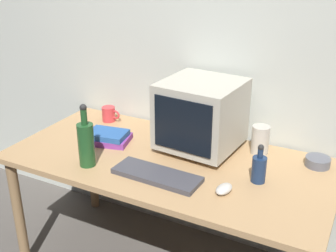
{
  "coord_description": "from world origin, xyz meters",
  "views": [
    {
      "loc": [
        0.87,
        -1.68,
        1.72
      ],
      "look_at": [
        0.0,
        0.0,
        0.9
      ],
      "focal_mm": 45.02,
      "sensor_mm": 36.0,
      "label": 1
    }
  ],
  "objects": [
    {
      "name": "back_wall",
      "position": [
        0.0,
        0.45,
        1.25
      ],
      "size": [
        4.0,
        0.08,
        2.5
      ],
      "primitive_type": "cube",
      "color": "beige",
      "rests_on": "ground"
    },
    {
      "name": "metal_canister",
      "position": [
        0.39,
        0.28,
        0.79
      ],
      "size": [
        0.09,
        0.09,
        0.15
      ],
      "primitive_type": "cylinder",
      "color": "#B7B2A8",
      "rests_on": "desk"
    },
    {
      "name": "keyboard",
      "position": [
        0.04,
        -0.19,
        0.73
      ],
      "size": [
        0.43,
        0.17,
        0.02
      ],
      "primitive_type": "cube",
      "rotation": [
        0.0,
        0.0,
        -0.04
      ],
      "color": "#3F3F47",
      "rests_on": "desk"
    },
    {
      "name": "book_stack",
      "position": [
        -0.38,
        0.02,
        0.75
      ],
      "size": [
        0.26,
        0.22,
        0.06
      ],
      "color": "#843893",
      "rests_on": "desk"
    },
    {
      "name": "bottle_short",
      "position": [
        0.47,
        -0.01,
        0.79
      ],
      "size": [
        0.07,
        0.07,
        0.19
      ],
      "color": "navy",
      "rests_on": "desk"
    },
    {
      "name": "crt_monitor",
      "position": [
        0.1,
        0.18,
        0.91
      ],
      "size": [
        0.41,
        0.41,
        0.37
      ],
      "color": "#B2AD9E",
      "rests_on": "desk"
    },
    {
      "name": "cd_spindle",
      "position": [
        0.68,
        0.27,
        0.74
      ],
      "size": [
        0.12,
        0.12,
        0.04
      ],
      "primitive_type": "cylinder",
      "color": "#595B66",
      "rests_on": "desk"
    },
    {
      "name": "desk",
      "position": [
        0.0,
        0.0,
        0.64
      ],
      "size": [
        1.64,
        0.79,
        0.72
      ],
      "color": "tan",
      "rests_on": "ground"
    },
    {
      "name": "computer_mouse",
      "position": [
        0.36,
        -0.17,
        0.73
      ],
      "size": [
        0.08,
        0.11,
        0.04
      ],
      "primitive_type": "ellipsoid",
      "rotation": [
        0.0,
        0.0,
        -0.17
      ],
      "color": "beige",
      "rests_on": "desk"
    },
    {
      "name": "mug",
      "position": [
        -0.55,
        0.27,
        0.76
      ],
      "size": [
        0.12,
        0.08,
        0.09
      ],
      "color": "#CC383D",
      "rests_on": "desk"
    },
    {
      "name": "bottle_tall",
      "position": [
        -0.32,
        -0.24,
        0.84
      ],
      "size": [
        0.08,
        0.08,
        0.32
      ],
      "color": "#1E4C23",
      "rests_on": "desk"
    }
  ]
}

